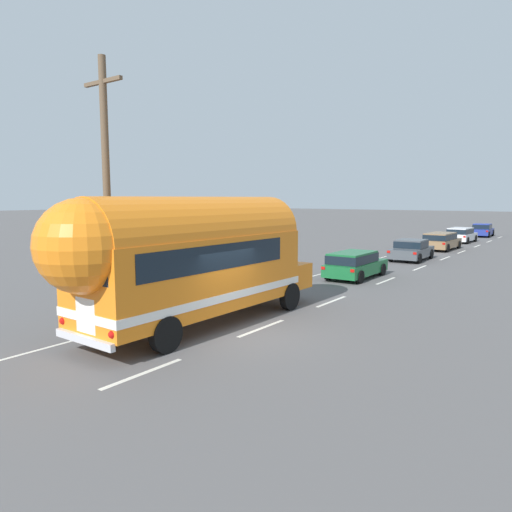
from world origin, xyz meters
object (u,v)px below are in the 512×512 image
at_px(car_second, 411,249).
at_px(car_fifth, 482,230).
at_px(car_third, 441,240).
at_px(utility_pole, 107,187).
at_px(painted_bus, 189,256).
at_px(car_lead, 354,263).
at_px(car_fourth, 461,234).

height_order(car_second, car_fifth, same).
xyz_separation_m(car_second, car_third, (-0.12, 7.53, 0.06)).
bearing_deg(car_second, utility_pole, -97.76).
bearing_deg(painted_bus, car_lead, 88.92).
height_order(painted_bus, car_fifth, painted_bus).
bearing_deg(car_fifth, car_fourth, -91.02).
bearing_deg(painted_bus, car_third, 89.75).
distance_m(painted_bus, car_third, 28.18).
bearing_deg(painted_bus, car_second, 89.34).
bearing_deg(car_third, car_second, -89.12).
distance_m(painted_bus, car_fifth, 44.49).
bearing_deg(car_lead, car_second, 89.90).
xyz_separation_m(painted_bus, car_second, (0.24, 20.61, -1.57)).
distance_m(car_lead, car_third, 16.41).
xyz_separation_m(car_lead, car_fourth, (-0.33, 23.99, -0.00)).
bearing_deg(painted_bus, car_fifth, 89.94).
relative_size(car_lead, car_fourth, 1.01).
relative_size(utility_pole, painted_bus, 0.80).
height_order(car_lead, car_third, same).
relative_size(painted_bus, car_lead, 2.42).
relative_size(car_fourth, car_fifth, 0.97).
height_order(car_second, car_third, same).
xyz_separation_m(utility_pole, car_fifth, (2.75, 45.40, -3.69)).
distance_m(car_second, car_fourth, 15.11).
bearing_deg(car_third, car_fifth, 90.26).
distance_m(painted_bus, car_fourth, 35.74).
bearing_deg(car_second, car_fourth, 91.31).
height_order(car_second, car_fourth, same).
bearing_deg(painted_bus, car_fourth, 90.17).
xyz_separation_m(utility_pole, car_third, (2.82, 29.07, -3.63)).
bearing_deg(car_second, car_lead, -90.10).
relative_size(utility_pole, car_second, 1.92).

